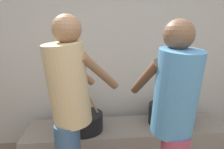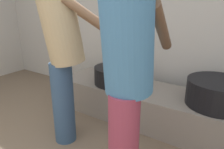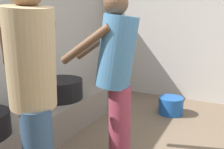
# 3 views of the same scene
# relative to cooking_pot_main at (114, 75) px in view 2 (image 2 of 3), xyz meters

# --- Properties ---
(block_enclosure_rear) EXTENTS (5.76, 0.20, 1.98)m
(block_enclosure_rear) POSITION_rel_cooking_pot_main_xyz_m (0.23, 0.57, 0.51)
(block_enclosure_rear) COLOR #ADA8A0
(block_enclosure_rear) RESTS_ON ground_plane
(hearth_ledge) EXTENTS (2.42, 0.60, 0.37)m
(hearth_ledge) POSITION_rel_cooking_pot_main_xyz_m (0.54, 0.05, -0.29)
(hearth_ledge) COLOR slate
(hearth_ledge) RESTS_ON ground_plane
(cooking_pot_main) EXTENTS (0.46, 0.46, 0.65)m
(cooking_pot_main) POSITION_rel_cooking_pot_main_xyz_m (0.00, 0.00, 0.00)
(cooking_pot_main) COLOR black
(cooking_pot_main) RESTS_ON hearth_ledge
(cooking_pot_secondary) EXTENTS (0.55, 0.55, 0.24)m
(cooking_pot_secondary) POSITION_rel_cooking_pot_main_xyz_m (1.09, 0.05, 0.02)
(cooking_pot_secondary) COLOR black
(cooking_pot_secondary) RESTS_ON hearth_ledge
(cook_in_tan_shirt) EXTENTS (0.67, 0.72, 1.61)m
(cook_in_tan_shirt) POSITION_rel_cooking_pot_main_xyz_m (-0.07, -0.70, 0.45)
(cook_in_tan_shirt) COLOR navy
(cook_in_tan_shirt) RESTS_ON ground_plane
(cook_in_blue_shirt) EXTENTS (0.41, 0.69, 1.56)m
(cook_in_blue_shirt) POSITION_rel_cooking_pot_main_xyz_m (0.68, -0.92, 0.42)
(cook_in_blue_shirt) COLOR #8C3347
(cook_in_blue_shirt) RESTS_ON ground_plane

